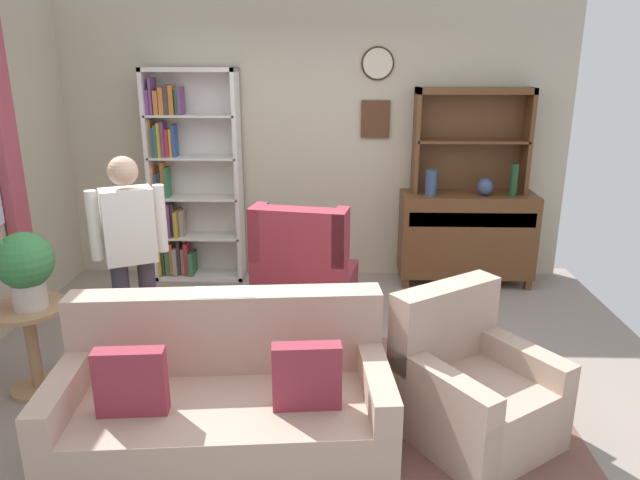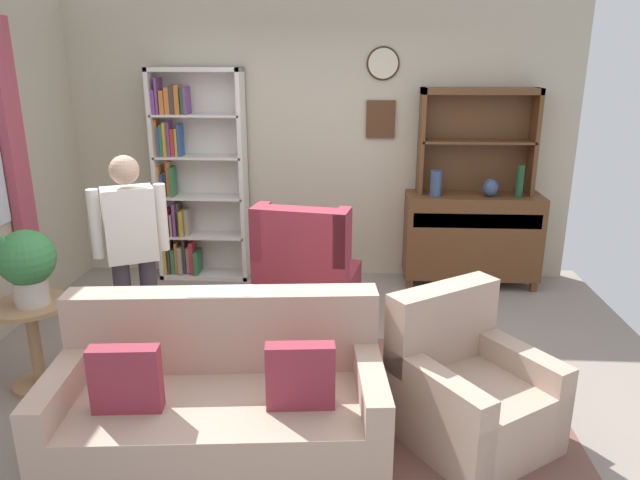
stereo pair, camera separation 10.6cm
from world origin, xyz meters
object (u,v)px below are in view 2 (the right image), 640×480
Objects in this scene: wingback_chair at (307,279)px; plant_stand at (34,335)px; coffee_table at (240,332)px; sideboard at (471,235)px; sideboard_hutch at (478,126)px; bookshelf at (193,180)px; potted_plant_small at (98,355)px; vase_round at (491,188)px; couch_floral at (221,407)px; book_stack at (234,318)px; bottle_wine at (520,181)px; armchair_floral at (468,393)px; vase_tall at (436,183)px; potted_plant_large at (26,262)px; person_reading at (132,248)px.

wingback_chair is 1.69× the size of plant_stand.
sideboard is at bearing 44.76° from coffee_table.
sideboard_hutch is (0.00, 0.11, 1.05)m from sideboard.
potted_plant_small is (-0.15, -2.12, -0.82)m from bookshelf.
sideboard_hutch is 6.47× the size of vase_round.
bookshelf reaches higher than coffee_table.
couch_floral reaches higher than coffee_table.
couch_floral reaches higher than book_stack.
bookshelf is 2.00× the size of wingback_chair.
armchair_floral is at bearing -109.49° from bottle_wine.
sideboard_hutch is 0.59× the size of couch_floral.
couch_floral is (-2.29, -2.70, -0.76)m from bottle_wine.
vase_tall is at bearing 34.88° from plant_stand.
vase_tall is 2.52m from coffee_table.
potted_plant_large is 1.40m from book_stack.
couch_floral is 1.45m from armchair_floral.
person_reading is (-3.11, -1.69, -0.17)m from bottle_wine.
vase_round is 4.07m from plant_stand.
plant_stand is at bearing -145.12° from vase_tall.
sideboard_hutch is 3.05m from book_stack.
bottle_wine is 2.71m from armchair_floral.
coffee_table is 4.14× the size of book_stack.
vase_round is 0.55× the size of bottle_wine.
coffee_table is (-1.95, -2.04, -1.21)m from sideboard_hutch.
vase_round is 2.87m from coffee_table.
armchair_floral reaches higher than plant_stand.
vase_tall is at bearing -3.92° from bookshelf.
vase_round is at bearing 1.49° from vase_tall.
bookshelf is 6.76× the size of bottle_wine.
potted_plant_large reaches higher than vase_round.
couch_floral is 9.69× the size of book_stack.
potted_plant_small is 0.42× the size of coffee_table.
armchair_floral is 1.33× the size of coffee_table.
armchair_floral is at bearing -22.35° from book_stack.
vase_tall is 0.24× the size of wingback_chair.
potted_plant_large is at bearing -148.73° from vase_round.
sideboard is 1.24× the size of wingback_chair.
vase_tall reaches higher than vase_round.
couch_floral is at bearing -169.73° from armchair_floral.
vase_round is 0.11× the size of person_reading.
bottle_wine is 0.29× the size of armchair_floral.
bottle_wine is (0.26, -0.02, 0.07)m from vase_round.
potted_plant_small is at bearing 168.62° from armchair_floral.
sideboard is at bearing 79.37° from armchair_floral.
vase_tall is 0.16× the size of person_reading.
wingback_chair is 1.76m from potted_plant_small.
sideboard is at bearing 167.11° from bottle_wine.
sideboard_hutch reaches higher than book_stack.
couch_floral is at bearing -123.18° from sideboard_hutch.
bookshelf is at bearing 85.83° from potted_plant_small.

